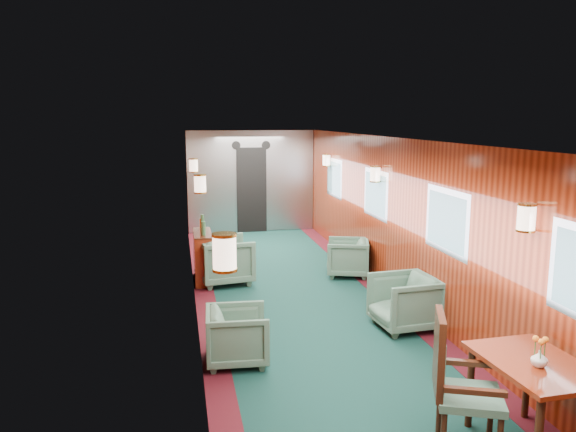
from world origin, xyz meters
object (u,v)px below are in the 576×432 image
at_px(armchair_left_near, 237,336).
at_px(armchair_left_far, 225,260).
at_px(credenza, 202,256).
at_px(dining_table, 535,376).
at_px(side_chair, 456,380).
at_px(armchair_right_far, 347,257).
at_px(armchair_right_near, 405,302).

xyz_separation_m(armchair_left_near, armchair_left_far, (0.13, 3.07, 0.07)).
bearing_deg(credenza, dining_table, -65.87).
relative_size(dining_table, side_chair, 0.90).
bearing_deg(armchair_left_near, armchair_right_far, -32.44).
distance_m(armchair_left_far, armchair_right_far, 2.10).
height_order(armchair_left_near, armchair_right_far, armchair_right_far).
bearing_deg(credenza, armchair_left_near, -85.87).
bearing_deg(armchair_right_near, armchair_left_near, -79.65).
bearing_deg(armchair_right_far, armchair_left_near, -18.36).
xyz_separation_m(dining_table, armchair_left_near, (-2.18, 2.13, -0.34)).
bearing_deg(armchair_left_far, armchair_right_far, -97.77).
xyz_separation_m(armchair_right_near, armchair_right_far, (0.00, 2.49, -0.03)).
relative_size(credenza, armchair_left_far, 1.31).
bearing_deg(armchair_left_far, credenza, 54.84).
bearing_deg(side_chair, armchair_left_far, 127.06).
bearing_deg(dining_table, credenza, 111.09).
bearing_deg(armchair_right_far, armchair_left_far, -71.91).
relative_size(side_chair, armchair_right_near, 1.54).
bearing_deg(armchair_left_near, credenza, 7.30).
distance_m(dining_table, side_chair, 0.65).
height_order(armchair_right_near, armchair_right_far, armchair_right_near).
relative_size(dining_table, credenza, 0.96).
distance_m(dining_table, credenza, 5.90).
bearing_deg(side_chair, armchair_right_near, 97.18).
height_order(dining_table, side_chair, side_chair).
distance_m(side_chair, armchair_right_near, 2.77).
bearing_deg(armchair_left_near, dining_table, -131.17).
distance_m(side_chair, armchair_left_far, 5.32).
xyz_separation_m(side_chair, credenza, (-1.77, 5.30, -0.21)).
height_order(dining_table, armchair_left_near, dining_table).
distance_m(side_chair, credenza, 5.59).
height_order(side_chair, armchair_left_far, side_chair).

